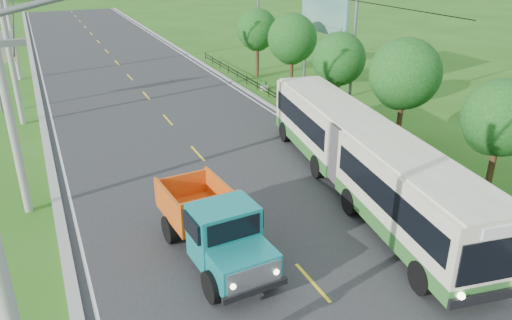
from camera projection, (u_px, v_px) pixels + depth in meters
ground at (312, 283)px, 16.28m from camera, size 240.00×240.00×0.00m
road at (160, 111)px, 33.01m from camera, size 14.00×120.00×0.02m
curb_left at (43, 125)px, 30.27m from camera, size 0.40×120.00×0.15m
curb_right at (258, 98)px, 35.69m from camera, size 0.30×120.00×0.10m
edge_line_left at (53, 125)px, 30.50m from camera, size 0.12×120.00×0.00m
edge_line_right at (252, 99)px, 35.51m from camera, size 0.12×120.00×0.00m
centre_dash at (312, 282)px, 16.28m from camera, size 0.12×2.20×0.00m
railing_right at (310, 117)px, 30.89m from camera, size 0.04×40.00×0.60m
pole_nearest at (2, 270)px, 8.71m from camera, size 3.51×0.44×10.00m
pole_near at (6, 91)px, 18.67m from camera, size 3.51×0.32×10.00m
pole_mid at (8, 40)px, 28.71m from camera, size 3.51×0.32×10.00m
pole_far at (9, 15)px, 38.74m from camera, size 3.51×0.32×10.00m
tree_second at (499, 121)px, 20.39m from camera, size 3.18×3.26×5.30m
tree_third at (404, 77)px, 25.22m from camera, size 3.60×3.62×6.00m
tree_fourth at (338, 61)px, 30.40m from camera, size 3.24×3.31×5.40m
tree_fifth at (292, 41)px, 35.31m from camera, size 3.48×3.52×5.80m
tree_back at (257, 32)px, 40.41m from camera, size 3.30×3.36×5.50m
streetlight_mid at (352, 39)px, 30.06m from camera, size 3.02×0.20×9.07m
streetlight_far at (256, 12)px, 41.76m from camera, size 3.02×0.20×9.07m
planter_near at (403, 163)px, 24.43m from camera, size 0.64×0.64×0.67m
planter_mid at (319, 116)px, 31.12m from camera, size 0.64×0.64×0.67m
planter_far at (264, 86)px, 37.81m from camera, size 0.64×0.64×0.67m
billboard_right at (324, 18)px, 35.52m from camera, size 0.24×6.00×7.30m
bus at (363, 154)px, 21.35m from camera, size 5.24×16.72×3.19m
dump_truck at (214, 224)px, 17.00m from camera, size 2.70×6.04×2.47m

